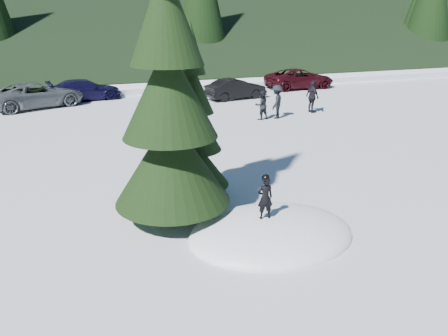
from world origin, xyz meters
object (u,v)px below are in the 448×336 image
object	(u,v)px
spruce_tall	(169,103)
spruce_short	(193,132)
car_5	(236,89)
adult_0	(261,105)
adult_2	(277,102)
adult_1	(312,97)
car_2	(37,95)
car_6	(300,79)
child_skier	(265,198)
car_3	(85,90)
car_4	(175,84)

from	to	relation	value
spruce_tall	spruce_short	world-z (taller)	spruce_tall
spruce_tall	car_5	world-z (taller)	spruce_tall
adult_0	adult_2	world-z (taller)	adult_2
adult_1	car_2	size ratio (longest dim) A/B	0.34
car_6	adult_2	bearing A→B (deg)	141.46
child_skier	car_3	xyz separation A→B (m)	(-3.44, 21.28, -0.37)
spruce_tall	car_3	bearing A→B (deg)	94.13
spruce_tall	car_3	distance (m)	19.79
spruce_short	car_4	xyz separation A→B (m)	(3.98, 19.02, -1.46)
adult_0	car_4	xyz separation A→B (m)	(-2.40, 10.01, -0.15)
car_4	car_6	world-z (taller)	car_6
spruce_tall	child_skier	world-z (taller)	spruce_tall
adult_0	car_5	world-z (taller)	adult_0
car_3	car_4	bearing A→B (deg)	-90.12
adult_2	car_3	bearing A→B (deg)	-93.28
adult_1	car_2	world-z (taller)	adult_1
adult_0	car_6	world-z (taller)	adult_0
car_4	car_6	bearing A→B (deg)	-87.87
adult_1	adult_2	world-z (taller)	adult_1
car_4	car_5	xyz separation A→B (m)	(3.26, -3.87, 0.04)
adult_1	car_6	distance (m)	8.82
adult_1	car_4	distance (m)	11.11
spruce_short	car_6	bearing A→B (deg)	52.63
spruce_short	car_6	world-z (taller)	spruce_short
adult_0	car_2	size ratio (longest dim) A/B	0.29
spruce_short	adult_0	bearing A→B (deg)	54.73
car_3	car_6	size ratio (longest dim) A/B	0.88
car_2	car_3	distance (m)	3.26
adult_0	car_4	bearing A→B (deg)	-83.38
spruce_tall	adult_0	distance (m)	13.01
child_skier	car_6	xyz separation A→B (m)	(12.46, 20.77, -0.31)
spruce_short	car_3	world-z (taller)	spruce_short
child_skier	car_5	bearing A→B (deg)	-104.78
adult_1	car_4	bearing A→B (deg)	26.06
adult_1	car_3	world-z (taller)	adult_1
adult_2	car_4	bearing A→B (deg)	-121.66
car_5	car_6	distance (m)	6.72
spruce_tall	car_5	size ratio (longest dim) A/B	2.08
car_2	car_6	bearing A→B (deg)	-108.20
adult_2	car_6	distance (m)	10.65
spruce_tall	car_6	xyz separation A→B (m)	(14.48, 19.05, -2.57)
car_5	car_6	size ratio (longest dim) A/B	0.77
car_4	car_5	size ratio (longest dim) A/B	0.91
spruce_tall	adult_1	world-z (taller)	spruce_tall
child_skier	car_3	size ratio (longest dim) A/B	0.24
spruce_tall	child_skier	xyz separation A→B (m)	(2.02, -1.72, -2.27)
spruce_short	child_skier	world-z (taller)	spruce_short
child_skier	adult_2	world-z (taller)	adult_2
child_skier	adult_2	size ratio (longest dim) A/B	0.62
car_3	car_4	world-z (taller)	car_3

